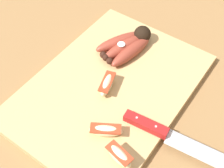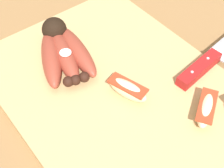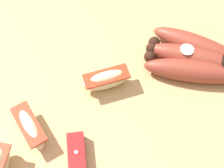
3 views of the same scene
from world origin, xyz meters
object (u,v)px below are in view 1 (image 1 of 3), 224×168
at_px(chefs_knife, 167,134).
at_px(apple_wedge_middle, 119,156).
at_px(apple_wedge_near, 106,131).
at_px(banana_bunch, 128,45).
at_px(apple_wedge_far, 107,84).

bearing_deg(chefs_knife, apple_wedge_middle, 154.06).
height_order(chefs_knife, apple_wedge_middle, apple_wedge_middle).
bearing_deg(apple_wedge_middle, chefs_knife, -25.94).
relative_size(apple_wedge_near, apple_wedge_middle, 1.11).
distance_m(banana_bunch, chefs_knife, 0.27).
xyz_separation_m(banana_bunch, apple_wedge_near, (-0.24, -0.10, -0.00)).
bearing_deg(apple_wedge_middle, apple_wedge_near, 60.02).
distance_m(banana_bunch, apple_wedge_near, 0.26).
xyz_separation_m(apple_wedge_middle, apple_wedge_far, (0.13, 0.13, -0.00)).
bearing_deg(chefs_knife, banana_bunch, 51.57).
bearing_deg(banana_bunch, apple_wedge_middle, -149.40).
bearing_deg(banana_bunch, chefs_knife, -128.43).
distance_m(chefs_knife, apple_wedge_near, 0.13).
height_order(banana_bunch, apple_wedge_near, banana_bunch).
height_order(banana_bunch, chefs_knife, banana_bunch).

